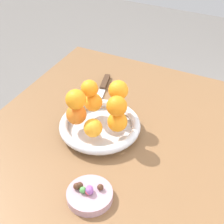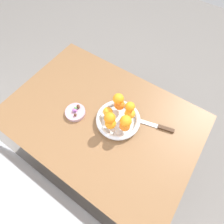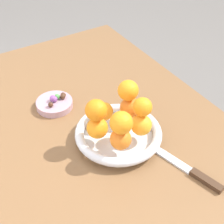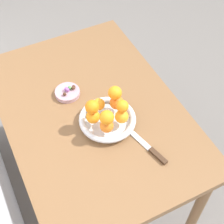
{
  "view_description": "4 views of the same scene",
  "coord_description": "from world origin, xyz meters",
  "px_view_note": "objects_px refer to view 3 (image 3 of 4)",
  "views": [
    {
      "loc": [
        0.59,
        0.35,
        1.44
      ],
      "look_at": [
        -0.1,
        0.01,
        0.83
      ],
      "focal_mm": 55.0,
      "sensor_mm": 36.0,
      "label": 1
    },
    {
      "loc": [
        -0.31,
        0.35,
        1.63
      ],
      "look_at": [
        -0.06,
        -0.02,
        0.83
      ],
      "focal_mm": 28.0,
      "sensor_mm": 36.0,
      "label": 2
    },
    {
      "loc": [
        -0.68,
        0.35,
        1.43
      ],
      "look_at": [
        -0.08,
        -0.02,
        0.83
      ],
      "focal_mm": 55.0,
      "sensor_mm": 36.0,
      "label": 3
    },
    {
      "loc": [
        -0.91,
        0.35,
        1.93
      ],
      "look_at": [
        -0.13,
        -0.04,
        0.84
      ],
      "focal_mm": 55.0,
      "sensor_mm": 36.0,
      "label": 4
    }
  ],
  "objects_px": {
    "orange_6": "(143,107)",
    "dining_table": "(93,145)",
    "orange_2": "(141,125)",
    "orange_5": "(120,123)",
    "orange_7": "(128,90)",
    "candy_ball_5": "(54,99)",
    "orange_1": "(121,139)",
    "orange_3": "(130,108)",
    "candy_ball_4": "(63,97)",
    "orange_8": "(96,110)",
    "candy_ball_3": "(53,98)",
    "orange_4": "(104,112)",
    "knife": "(186,168)",
    "candy_ball_2": "(63,95)",
    "candy_ball_0": "(53,98)",
    "orange_0": "(97,128)",
    "candy_ball_6": "(57,97)",
    "candy_dish": "(54,104)",
    "candy_ball_1": "(51,105)",
    "fruit_bowl": "(118,134)"
  },
  "relations": [
    {
      "from": "orange_6",
      "to": "dining_table",
      "type": "bearing_deg",
      "value": 32.0
    },
    {
      "from": "orange_2",
      "to": "orange_5",
      "type": "bearing_deg",
      "value": 102.4
    },
    {
      "from": "orange_7",
      "to": "candy_ball_5",
      "type": "bearing_deg",
      "value": 37.3
    },
    {
      "from": "orange_1",
      "to": "orange_3",
      "type": "xyz_separation_m",
      "value": [
        0.09,
        -0.09,
        0.0
      ]
    },
    {
      "from": "orange_1",
      "to": "candy_ball_4",
      "type": "distance_m",
      "value": 0.29
    },
    {
      "from": "orange_6",
      "to": "orange_8",
      "type": "height_order",
      "value": "orange_8"
    },
    {
      "from": "candy_ball_4",
      "to": "candy_ball_3",
      "type": "bearing_deg",
      "value": 79.24
    },
    {
      "from": "orange_4",
      "to": "candy_ball_4",
      "type": "height_order",
      "value": "orange_4"
    },
    {
      "from": "orange_2",
      "to": "orange_7",
      "type": "relative_size",
      "value": 0.99
    },
    {
      "from": "orange_3",
      "to": "orange_7",
      "type": "xyz_separation_m",
      "value": [
        0.01,
        0.01,
        0.06
      ]
    },
    {
      "from": "dining_table",
      "to": "orange_5",
      "type": "bearing_deg",
      "value": 178.86
    },
    {
      "from": "candy_ball_5",
      "to": "knife",
      "type": "xyz_separation_m",
      "value": [
        -0.41,
        -0.18,
        -0.03
      ]
    },
    {
      "from": "orange_2",
      "to": "candy_ball_2",
      "type": "relative_size",
      "value": 3.32
    },
    {
      "from": "candy_ball_0",
      "to": "candy_ball_2",
      "type": "relative_size",
      "value": 1.02
    },
    {
      "from": "orange_0",
      "to": "orange_6",
      "type": "bearing_deg",
      "value": -111.08
    },
    {
      "from": "orange_2",
      "to": "candy_ball_6",
      "type": "height_order",
      "value": "orange_2"
    },
    {
      "from": "candy_ball_6",
      "to": "orange_2",
      "type": "bearing_deg",
      "value": -156.26
    },
    {
      "from": "candy_dish",
      "to": "candy_ball_6",
      "type": "height_order",
      "value": "candy_ball_6"
    },
    {
      "from": "orange_7",
      "to": "orange_8",
      "type": "xyz_separation_m",
      "value": [
        -0.03,
        0.12,
        -0.0
      ]
    },
    {
      "from": "candy_ball_5",
      "to": "candy_ball_6",
      "type": "bearing_deg",
      "value": -55.88
    },
    {
      "from": "dining_table",
      "to": "candy_ball_4",
      "type": "height_order",
      "value": "candy_ball_4"
    },
    {
      "from": "orange_1",
      "to": "orange_4",
      "type": "bearing_deg",
      "value": -8.44
    },
    {
      "from": "orange_7",
      "to": "candy_ball_5",
      "type": "height_order",
      "value": "orange_7"
    },
    {
      "from": "orange_4",
      "to": "candy_ball_2",
      "type": "distance_m",
      "value": 0.19
    },
    {
      "from": "knife",
      "to": "candy_ball_6",
      "type": "bearing_deg",
      "value": 21.97
    },
    {
      "from": "orange_3",
      "to": "knife",
      "type": "bearing_deg",
      "value": -171.59
    },
    {
      "from": "orange_2",
      "to": "orange_4",
      "type": "xyz_separation_m",
      "value": [
        0.1,
        0.06,
        -0.0
      ]
    },
    {
      "from": "candy_ball_1",
      "to": "candy_ball_6",
      "type": "height_order",
      "value": "candy_ball_6"
    },
    {
      "from": "dining_table",
      "to": "orange_0",
      "type": "xyz_separation_m",
      "value": [
        -0.09,
        0.03,
        0.16
      ]
    },
    {
      "from": "orange_1",
      "to": "candy_ball_5",
      "type": "bearing_deg",
      "value": 12.3
    },
    {
      "from": "knife",
      "to": "orange_8",
      "type": "bearing_deg",
      "value": 37.9
    },
    {
      "from": "orange_2",
      "to": "candy_ball_6",
      "type": "bearing_deg",
      "value": 23.74
    },
    {
      "from": "dining_table",
      "to": "orange_8",
      "type": "xyz_separation_m",
      "value": [
        -0.08,
        0.03,
        0.22
      ]
    },
    {
      "from": "fruit_bowl",
      "to": "knife",
      "type": "distance_m",
      "value": 0.21
    },
    {
      "from": "candy_ball_1",
      "to": "orange_4",
      "type": "bearing_deg",
      "value": -146.11
    },
    {
      "from": "candy_dish",
      "to": "orange_6",
      "type": "bearing_deg",
      "value": -151.61
    },
    {
      "from": "candy_ball_6",
      "to": "orange_4",
      "type": "bearing_deg",
      "value": -159.16
    },
    {
      "from": "dining_table",
      "to": "orange_5",
      "type": "height_order",
      "value": "orange_5"
    },
    {
      "from": "orange_2",
      "to": "orange_3",
      "type": "height_order",
      "value": "orange_3"
    },
    {
      "from": "orange_6",
      "to": "candy_ball_1",
      "type": "bearing_deg",
      "value": 33.55
    },
    {
      "from": "candy_dish",
      "to": "fruit_bowl",
      "type": "bearing_deg",
      "value": -158.12
    },
    {
      "from": "candy_dish",
      "to": "orange_4",
      "type": "distance_m",
      "value": 0.2
    },
    {
      "from": "orange_8",
      "to": "candy_ball_3",
      "type": "height_order",
      "value": "orange_8"
    },
    {
      "from": "orange_8",
      "to": "orange_1",
      "type": "bearing_deg",
      "value": -155.66
    },
    {
      "from": "fruit_bowl",
      "to": "candy_ball_1",
      "type": "xyz_separation_m",
      "value": [
        0.21,
        0.11,
        0.01
      ]
    },
    {
      "from": "orange_2",
      "to": "orange_5",
      "type": "xyz_separation_m",
      "value": [
        -0.02,
        0.08,
        0.06
      ]
    },
    {
      "from": "orange_8",
      "to": "candy_ball_5",
      "type": "xyz_separation_m",
      "value": [
        0.22,
        0.03,
        -0.1
      ]
    },
    {
      "from": "candy_ball_2",
      "to": "candy_ball_3",
      "type": "bearing_deg",
      "value": 91.09
    },
    {
      "from": "orange_0",
      "to": "orange_4",
      "type": "bearing_deg",
      "value": -44.45
    },
    {
      "from": "dining_table",
      "to": "orange_1",
      "type": "distance_m",
      "value": 0.22
    }
  ]
}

